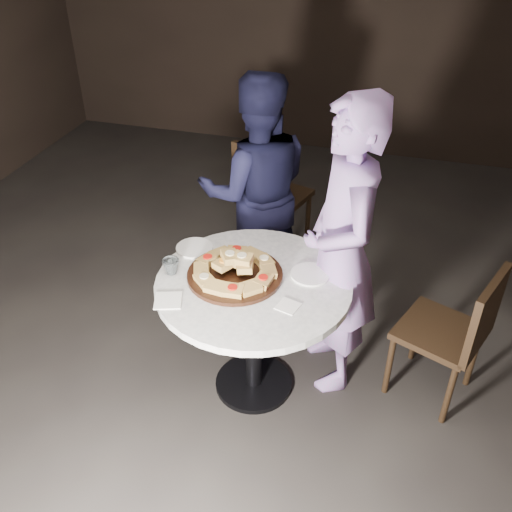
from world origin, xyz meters
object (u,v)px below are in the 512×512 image
(diner_teal, at_px, (341,252))
(chair_right, at_px, (458,329))
(water_glass, at_px, (171,266))
(diner_navy, at_px, (256,191))
(table, at_px, (253,303))
(serving_board, at_px, (235,275))
(chair_far, at_px, (268,193))
(focaccia_pile, at_px, (235,267))

(diner_teal, bearing_deg, chair_right, 63.62)
(water_glass, height_order, diner_navy, diner_navy)
(table, height_order, serving_board, serving_board)
(table, bearing_deg, chair_far, 101.50)
(serving_board, distance_m, water_glass, 0.34)
(serving_board, relative_size, water_glass, 5.56)
(chair_far, bearing_deg, diner_navy, 110.96)
(focaccia_pile, distance_m, diner_teal, 0.57)
(table, height_order, diner_navy, diner_navy)
(diner_teal, bearing_deg, focaccia_pile, -88.52)
(diner_navy, bearing_deg, chair_far, -107.56)
(chair_far, bearing_deg, water_glass, 100.36)
(serving_board, xyz_separation_m, focaccia_pile, (-0.00, 0.01, 0.05))
(focaccia_pile, relative_size, diner_navy, 0.29)
(serving_board, bearing_deg, diner_teal, 25.32)
(focaccia_pile, height_order, diner_navy, diner_navy)
(water_glass, xyz_separation_m, diner_navy, (0.20, 0.97, -0.02))
(diner_teal, bearing_deg, water_glass, -93.62)
(diner_teal, bearing_deg, chair_far, -171.26)
(chair_far, bearing_deg, chair_right, 157.18)
(focaccia_pile, distance_m, diner_navy, 0.92)
(water_glass, bearing_deg, serving_board, 10.36)
(table, bearing_deg, focaccia_pile, 168.58)
(table, relative_size, chair_far, 1.39)
(water_glass, distance_m, diner_navy, 0.99)
(chair_far, relative_size, diner_navy, 0.61)
(serving_board, height_order, diner_teal, diner_teal)
(diner_navy, bearing_deg, serving_board, 77.37)
(table, height_order, focaccia_pile, focaccia_pile)
(serving_board, distance_m, chair_far, 1.38)
(chair_far, relative_size, diner_teal, 0.55)
(focaccia_pile, relative_size, diner_teal, 0.26)
(serving_board, height_order, focaccia_pile, focaccia_pile)
(chair_far, distance_m, diner_teal, 1.34)
(water_glass, relative_size, diner_teal, 0.05)
(focaccia_pile, bearing_deg, chair_right, 9.83)
(table, relative_size, diner_teal, 0.77)
(chair_right, relative_size, diner_teal, 0.51)
(chair_right, distance_m, diner_navy, 1.53)
(water_glass, distance_m, chair_right, 1.58)
(table, distance_m, serving_board, 0.19)
(focaccia_pile, bearing_deg, table, -11.42)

